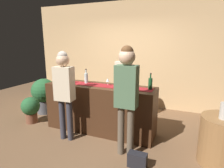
{
  "coord_description": "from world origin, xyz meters",
  "views": [
    {
      "loc": [
        1.63,
        -3.26,
        1.82
      ],
      "look_at": [
        0.26,
        0.0,
        1.02
      ],
      "focal_mm": 30.17,
      "sensor_mm": 36.0,
      "label": 1
    }
  ],
  "objects_px": {
    "round_side_table": "(223,141)",
    "wine_bottle_amber": "(61,76)",
    "bartender": "(123,78)",
    "customer_browsing": "(64,87)",
    "wine_bottle_green": "(150,83)",
    "handbag": "(137,160)",
    "customer_sipping": "(126,90)",
    "wine_glass_mid_counter": "(73,78)",
    "wine_glass_far_end": "(127,82)",
    "wine_bottle_clear": "(86,78)",
    "wine_glass_near_customer": "(108,80)",
    "potted_plant_tall": "(44,93)",
    "potted_plant_small": "(31,108)"
  },
  "relations": [
    {
      "from": "wine_glass_near_customer",
      "to": "round_side_table",
      "type": "height_order",
      "value": "wine_glass_near_customer"
    },
    {
      "from": "wine_bottle_clear",
      "to": "customer_sipping",
      "type": "bearing_deg",
      "value": -31.62
    },
    {
      "from": "wine_bottle_amber",
      "to": "wine_glass_mid_counter",
      "type": "distance_m",
      "value": 0.34
    },
    {
      "from": "wine_glass_near_customer",
      "to": "handbag",
      "type": "relative_size",
      "value": 0.51
    },
    {
      "from": "wine_bottle_green",
      "to": "wine_bottle_amber",
      "type": "height_order",
      "value": "same"
    },
    {
      "from": "wine_glass_mid_counter",
      "to": "wine_glass_far_end",
      "type": "height_order",
      "value": "same"
    },
    {
      "from": "wine_glass_near_customer",
      "to": "wine_glass_far_end",
      "type": "relative_size",
      "value": 1.0
    },
    {
      "from": "wine_bottle_green",
      "to": "handbag",
      "type": "relative_size",
      "value": 1.08
    },
    {
      "from": "wine_bottle_clear",
      "to": "wine_bottle_amber",
      "type": "bearing_deg",
      "value": -177.51
    },
    {
      "from": "wine_bottle_clear",
      "to": "wine_bottle_green",
      "type": "bearing_deg",
      "value": -0.3
    },
    {
      "from": "wine_bottle_green",
      "to": "wine_glass_far_end",
      "type": "xyz_separation_m",
      "value": [
        -0.45,
        0.02,
        -0.01
      ]
    },
    {
      "from": "bartender",
      "to": "potted_plant_tall",
      "type": "height_order",
      "value": "bartender"
    },
    {
      "from": "bartender",
      "to": "round_side_table",
      "type": "relative_size",
      "value": 2.26
    },
    {
      "from": "wine_bottle_green",
      "to": "potted_plant_tall",
      "type": "height_order",
      "value": "wine_bottle_green"
    },
    {
      "from": "wine_bottle_amber",
      "to": "potted_plant_tall",
      "type": "relative_size",
      "value": 0.34
    },
    {
      "from": "wine_bottle_clear",
      "to": "customer_sipping",
      "type": "relative_size",
      "value": 0.17
    },
    {
      "from": "round_side_table",
      "to": "handbag",
      "type": "height_order",
      "value": "round_side_table"
    },
    {
      "from": "wine_bottle_green",
      "to": "bartender",
      "type": "xyz_separation_m",
      "value": [
        -0.7,
        0.53,
        -0.05
      ]
    },
    {
      "from": "wine_glass_mid_counter",
      "to": "wine_bottle_clear",
      "type": "bearing_deg",
      "value": 16.98
    },
    {
      "from": "wine_glass_near_customer",
      "to": "wine_bottle_clear",
      "type": "bearing_deg",
      "value": 178.51
    },
    {
      "from": "bartender",
      "to": "wine_bottle_amber",
      "type": "bearing_deg",
      "value": 24.21
    },
    {
      "from": "wine_bottle_amber",
      "to": "wine_glass_near_customer",
      "type": "relative_size",
      "value": 2.1
    },
    {
      "from": "customer_sipping",
      "to": "bartender",
      "type": "bearing_deg",
      "value": 112.06
    },
    {
      "from": "wine_glass_far_end",
      "to": "potted_plant_tall",
      "type": "bearing_deg",
      "value": 173.12
    },
    {
      "from": "wine_glass_mid_counter",
      "to": "bartender",
      "type": "relative_size",
      "value": 0.09
    },
    {
      "from": "wine_bottle_clear",
      "to": "bartender",
      "type": "distance_m",
      "value": 0.82
    },
    {
      "from": "handbag",
      "to": "wine_bottle_green",
      "type": "bearing_deg",
      "value": 92.24
    },
    {
      "from": "wine_glass_near_customer",
      "to": "potted_plant_tall",
      "type": "distance_m",
      "value": 2.03
    },
    {
      "from": "wine_bottle_green",
      "to": "customer_sipping",
      "type": "height_order",
      "value": "customer_sipping"
    },
    {
      "from": "wine_bottle_clear",
      "to": "wine_glass_far_end",
      "type": "bearing_deg",
      "value": 0.55
    },
    {
      "from": "wine_glass_near_customer",
      "to": "potted_plant_small",
      "type": "xyz_separation_m",
      "value": [
        -1.78,
        -0.3,
        -0.73
      ]
    },
    {
      "from": "wine_bottle_green",
      "to": "wine_glass_far_end",
      "type": "relative_size",
      "value": 2.1
    },
    {
      "from": "wine_glass_near_customer",
      "to": "customer_sipping",
      "type": "distance_m",
      "value": 0.9
    },
    {
      "from": "customer_sipping",
      "to": "wine_bottle_green",
      "type": "bearing_deg",
      "value": 71.85
    },
    {
      "from": "wine_bottle_green",
      "to": "bartender",
      "type": "distance_m",
      "value": 0.88
    },
    {
      "from": "wine_glass_near_customer",
      "to": "wine_glass_mid_counter",
      "type": "height_order",
      "value": "same"
    },
    {
      "from": "bartender",
      "to": "customer_browsing",
      "type": "relative_size",
      "value": 1.01
    },
    {
      "from": "round_side_table",
      "to": "wine_bottle_amber",
      "type": "bearing_deg",
      "value": 174.42
    },
    {
      "from": "wine_glass_near_customer",
      "to": "bartender",
      "type": "bearing_deg",
      "value": 75.31
    },
    {
      "from": "wine_bottle_clear",
      "to": "wine_bottle_amber",
      "type": "relative_size",
      "value": 1.0
    },
    {
      "from": "round_side_table",
      "to": "customer_sipping",
      "type": "bearing_deg",
      "value": -166.29
    },
    {
      "from": "wine_bottle_clear",
      "to": "bartender",
      "type": "xyz_separation_m",
      "value": [
        0.63,
        0.52,
        -0.05
      ]
    },
    {
      "from": "wine_bottle_green",
      "to": "customer_browsing",
      "type": "bearing_deg",
      "value": -156.56
    },
    {
      "from": "wine_glass_far_end",
      "to": "potted_plant_small",
      "type": "bearing_deg",
      "value": -171.55
    },
    {
      "from": "wine_glass_far_end",
      "to": "potted_plant_tall",
      "type": "relative_size",
      "value": 0.16
    },
    {
      "from": "wine_glass_far_end",
      "to": "handbag",
      "type": "bearing_deg",
      "value": -62.03
    },
    {
      "from": "customer_sipping",
      "to": "customer_browsing",
      "type": "relative_size",
      "value": 1.07
    },
    {
      "from": "wine_bottle_clear",
      "to": "potted_plant_tall",
      "type": "distance_m",
      "value": 1.57
    },
    {
      "from": "wine_bottle_clear",
      "to": "wine_bottle_amber",
      "type": "distance_m",
      "value": 0.61
    },
    {
      "from": "wine_glass_mid_counter",
      "to": "bartender",
      "type": "height_order",
      "value": "bartender"
    }
  ]
}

